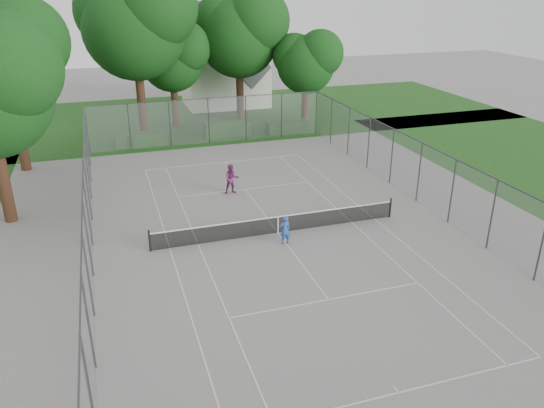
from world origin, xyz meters
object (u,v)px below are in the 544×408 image
object	(u,v)px
house	(225,65)
woman_player	(232,179)
tennis_net	(278,224)
girl_player	(285,230)

from	to	relation	value
house	woman_player	world-z (taller)	house
woman_player	tennis_net	bearing A→B (deg)	-80.16
girl_player	house	bearing A→B (deg)	-100.47
tennis_net	house	distance (m)	30.58
house	girl_player	size ratio (longest dim) A/B	6.80
house	girl_player	xyz separation A→B (m)	(-4.45, -31.26, -3.28)
tennis_net	house	bearing A→B (deg)	81.67
house	woman_player	xyz separation A→B (m)	(-5.31, -24.04, -3.10)
girl_player	woman_player	size ratio (longest dim) A/B	0.81
tennis_net	woman_player	xyz separation A→B (m)	(-0.91, 6.01, 0.40)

